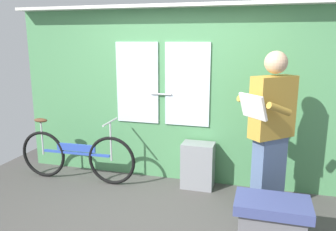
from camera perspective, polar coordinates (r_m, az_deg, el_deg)
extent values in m
cube|color=#474442|center=(3.87, -3.28, -17.48)|extent=(5.53, 4.05, 0.04)
cube|color=#4C8C56|center=(4.59, 1.54, 3.05)|extent=(4.53, 0.08, 2.31)
cube|color=silver|center=(4.68, -5.18, 5.48)|extent=(0.60, 0.02, 1.10)
cube|color=silver|center=(4.47, 3.26, 5.19)|extent=(0.60, 0.02, 1.10)
cylinder|color=#B2B2B7|center=(4.56, -1.12, 3.59)|extent=(0.28, 0.02, 0.02)
cube|color=silver|center=(4.44, 1.29, 17.98)|extent=(4.53, 0.28, 0.04)
torus|color=black|center=(4.65, -9.47, -7.49)|extent=(0.67, 0.06, 0.67)
torus|color=black|center=(5.14, -20.19, -6.12)|extent=(0.67, 0.06, 0.67)
cube|color=#2D4CB2|center=(4.85, -15.15, -6.13)|extent=(0.99, 0.06, 0.03)
cube|color=#2D4CB2|center=(4.83, -15.21, -5.22)|extent=(0.57, 0.04, 0.10)
cylinder|color=#B7B7BC|center=(5.07, -20.40, -3.48)|extent=(0.02, 0.02, 0.49)
ellipsoid|color=brown|center=(5.01, -20.62, -0.76)|extent=(0.20, 0.09, 0.06)
cylinder|color=#B7B7BC|center=(4.56, -9.59, -4.34)|extent=(0.02, 0.02, 0.53)
cylinder|color=#B7B7BC|center=(4.49, -9.72, -1.09)|extent=(0.03, 0.44, 0.02)
cube|color=slate|center=(4.00, 16.48, -9.61)|extent=(0.38, 0.37, 0.89)
cube|color=#B78C33|center=(3.78, 17.22, 1.35)|extent=(0.50, 0.49, 0.67)
sphere|color=tan|center=(3.72, 17.70, 8.50)|extent=(0.24, 0.24, 0.24)
cube|color=silver|center=(3.58, 14.07, 1.48)|extent=(0.31, 0.32, 0.26)
cylinder|color=#B78C33|center=(3.52, 18.20, 1.03)|extent=(0.27, 0.26, 0.17)
cylinder|color=#B78C33|center=(3.84, 13.42, 2.25)|extent=(0.27, 0.26, 0.17)
cube|color=gray|center=(4.53, 5.05, -8.34)|extent=(0.42, 0.28, 0.61)
cube|color=#3D477F|center=(3.45, 17.17, -14.21)|extent=(0.70, 0.44, 0.10)
cube|color=slate|center=(3.55, 16.92, -17.45)|extent=(0.60, 0.36, 0.35)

